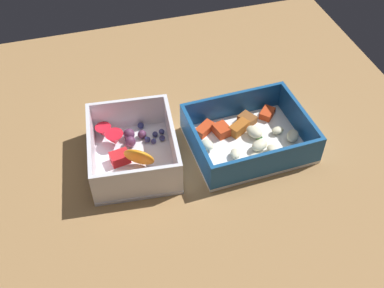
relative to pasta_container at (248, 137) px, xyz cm
name	(u,v)px	position (x,y,z in cm)	size (l,w,h in cm)	color
table_surface	(199,152)	(-7.89, 1.48, -2.66)	(80.00, 80.00, 2.00)	#9E7547
pasta_container	(248,137)	(0.00, 0.00, 0.00)	(19.26, 15.54, 5.38)	white
fruit_bowl	(131,151)	(-18.92, 1.72, 0.48)	(14.68, 17.08, 6.29)	white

